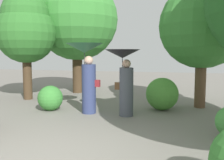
{
  "coord_description": "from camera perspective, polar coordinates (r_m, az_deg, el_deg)",
  "views": [
    {
      "loc": [
        1.98,
        -3.65,
        1.74
      ],
      "look_at": [
        0.0,
        3.87,
        0.92
      ],
      "focal_mm": 41.94,
      "sensor_mm": 36.0,
      "label": 1
    }
  ],
  "objects": [
    {
      "name": "tree_mid_left",
      "position": [
        10.23,
        -18.28,
        10.75
      ],
      "size": [
        2.18,
        2.18,
        3.97
      ],
      "color": "#42301E",
      "rests_on": "ground"
    },
    {
      "name": "tree_far_back",
      "position": [
        8.75,
        19.14,
        12.6
      ],
      "size": [
        2.67,
        2.67,
        4.33
      ],
      "color": "brown",
      "rests_on": "ground"
    },
    {
      "name": "tree_near_left",
      "position": [
        11.59,
        -7.72,
        14.34
      ],
      "size": [
        3.51,
        3.51,
        5.41
      ],
      "color": "#42301E",
      "rests_on": "ground"
    },
    {
      "name": "person_left",
      "position": [
        7.49,
        -5.57,
        3.14
      ],
      "size": [
        1.05,
        1.05,
        2.01
      ],
      "rotation": [
        0.0,
        0.0,
        1.58
      ],
      "color": "navy",
      "rests_on": "ground"
    },
    {
      "name": "person_right",
      "position": [
        7.13,
        2.69,
        1.89
      ],
      "size": [
        0.97,
        0.97,
        1.83
      ],
      "rotation": [
        0.0,
        0.0,
        1.58
      ],
      "color": "#474C56",
      "rests_on": "ground"
    },
    {
      "name": "bush_path_left",
      "position": [
        8.1,
        -13.3,
        -3.85
      ],
      "size": [
        0.76,
        0.76,
        0.76
      ],
      "primitive_type": "sphere",
      "color": "#387F33",
      "rests_on": "ground"
    },
    {
      "name": "bush_far_side",
      "position": [
        8.08,
        10.88,
        -2.99
      ],
      "size": [
        0.99,
        0.99,
        0.99
      ],
      "primitive_type": "sphere",
      "color": "#4C9338",
      "rests_on": "ground"
    }
  ]
}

